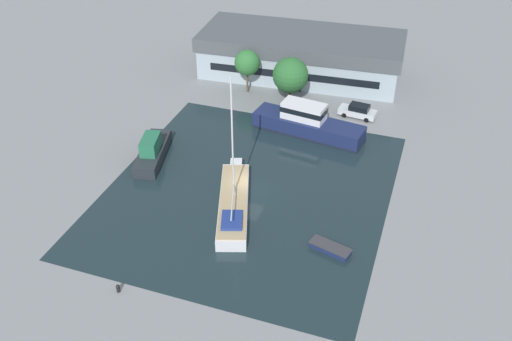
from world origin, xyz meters
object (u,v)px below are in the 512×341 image
(small_dinghy, at_px, (330,248))
(cabin_boat, at_px, (152,151))
(quay_tree_near_building, at_px, (247,63))
(motor_cruiser, at_px, (307,123))
(warehouse_building, at_px, (301,54))
(sailboat_moored, at_px, (234,203))
(parked_car, at_px, (358,111))
(quay_tree_by_water, at_px, (290,75))

(small_dinghy, distance_m, cabin_boat, 22.54)
(quay_tree_near_building, bearing_deg, motor_cruiser, -37.05)
(warehouse_building, relative_size, sailboat_moored, 2.08)
(motor_cruiser, bearing_deg, cabin_boat, 134.92)
(warehouse_building, relative_size, motor_cruiser, 2.08)
(quay_tree_near_building, height_order, parked_car, quay_tree_near_building)
(small_dinghy, bearing_deg, cabin_boat, -95.38)
(parked_car, height_order, cabin_boat, cabin_boat)
(motor_cruiser, height_order, cabin_boat, motor_cruiser)
(quay_tree_by_water, xyz_separation_m, sailboat_moored, (0.92, -21.69, -3.26))
(warehouse_building, relative_size, cabin_boat, 3.30)
(parked_car, bearing_deg, quay_tree_near_building, 88.93)
(warehouse_building, relative_size, quay_tree_by_water, 4.48)
(warehouse_building, distance_m, quay_tree_near_building, 9.15)
(cabin_boat, bearing_deg, quay_tree_by_water, 44.31)
(warehouse_building, distance_m, quay_tree_by_water, 9.21)
(quay_tree_near_building, xyz_separation_m, quay_tree_by_water, (6.07, -1.46, -0.12))
(sailboat_moored, bearing_deg, quay_tree_by_water, 73.81)
(sailboat_moored, bearing_deg, motor_cruiser, 60.93)
(warehouse_building, xyz_separation_m, parked_car, (9.74, -9.49, -2.03))
(quay_tree_by_water, bearing_deg, parked_car, -2.75)
(cabin_boat, bearing_deg, small_dinghy, -34.33)
(small_dinghy, bearing_deg, parked_car, -159.61)
(sailboat_moored, xyz_separation_m, motor_cruiser, (2.89, 15.69, 0.65))
(quay_tree_near_building, bearing_deg, parked_car, -7.27)
(warehouse_building, bearing_deg, cabin_boat, -113.37)
(quay_tree_near_building, relative_size, parked_car, 1.24)
(warehouse_building, xyz_separation_m, cabin_boat, (-9.12, -25.64, -1.86))
(parked_car, distance_m, motor_cruiser, 7.38)
(parked_car, bearing_deg, cabin_boat, 136.76)
(parked_car, xyz_separation_m, motor_cruiser, (-4.79, -5.59, 0.51))
(sailboat_moored, relative_size, motor_cruiser, 1.00)
(parked_car, xyz_separation_m, small_dinghy, (2.24, -24.01, -0.53))
(quay_tree_near_building, height_order, small_dinghy, quay_tree_near_building)
(warehouse_building, xyz_separation_m, small_dinghy, (11.99, -33.50, -2.56))
(sailboat_moored, bearing_deg, parked_car, 51.54)
(sailboat_moored, relative_size, cabin_boat, 1.59)
(small_dinghy, bearing_deg, sailboat_moored, -90.34)
(cabin_boat, bearing_deg, warehouse_building, 56.51)
(quay_tree_near_building, distance_m, sailboat_moored, 24.42)
(warehouse_building, bearing_deg, sailboat_moored, -89.95)
(warehouse_building, distance_m, small_dinghy, 35.67)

